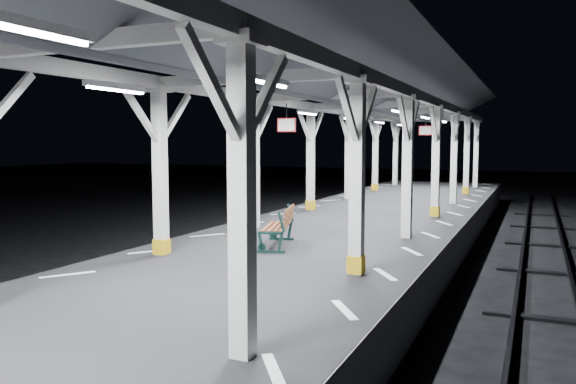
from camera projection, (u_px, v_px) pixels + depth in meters
The scene contains 6 objects.
ground at pixel (191, 354), 8.57m from camera, with size 120.00×120.00×0.00m, color black.
platform at pixel (190, 323), 8.53m from camera, with size 6.00×50.00×1.00m, color black.
hazard_stripes_left at pixel (68, 275), 9.47m from camera, with size 1.00×48.00×0.01m, color silver.
hazard_stripes_right at pixel (344, 310), 7.49m from camera, with size 1.00×48.00×0.01m, color silver.
canopy at pixel (186, 51), 8.15m from camera, with size 5.40×49.00×4.65m.
bench_mid at pixel (281, 225), 12.03m from camera, with size 1.00×1.67×0.85m.
Camera 1 is at (4.73, -7.00, 3.24)m, focal length 35.00 mm.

